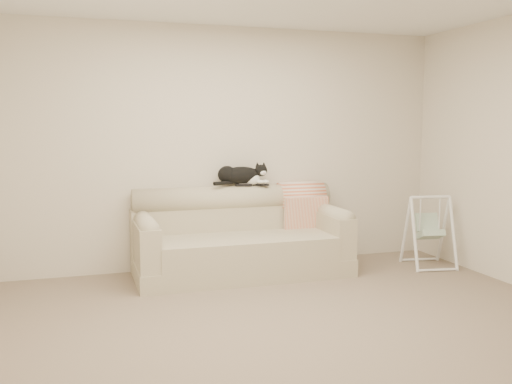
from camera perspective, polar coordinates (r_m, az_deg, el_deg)
ground_plane at (r=4.58m, az=3.07°, el=-13.13°), size 5.00×5.00×0.00m
room_shell at (r=4.30m, az=3.20°, el=6.35°), size 5.04×4.04×2.60m
sofa at (r=5.99m, az=-1.59°, el=-4.85°), size 2.20×0.93×0.90m
remote_a at (r=6.15m, az=-1.26°, el=0.73°), size 0.18×0.07×0.03m
remote_b at (r=6.18m, az=0.53°, el=0.75°), size 0.17×0.13×0.02m
tuxedo_cat at (r=6.15m, az=-1.51°, el=1.71°), size 0.63×0.24×0.25m
throw_blanket at (r=6.39m, az=4.54°, el=-0.72°), size 0.50×0.38×0.58m
baby_swing at (r=6.56m, az=16.91°, el=-3.75°), size 0.56×0.58×0.79m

